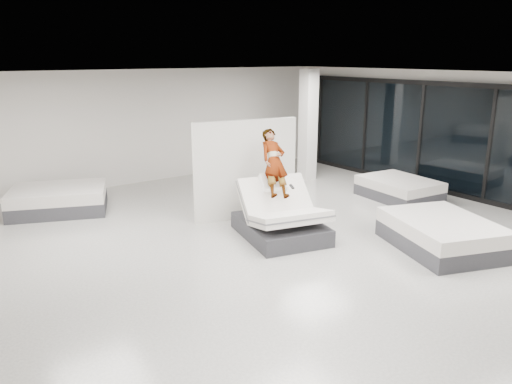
% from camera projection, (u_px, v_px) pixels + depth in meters
% --- Properties ---
extents(room, '(14.00, 14.04, 3.20)m').
position_uv_depth(room, '(308.00, 171.00, 8.73)').
color(room, beige).
rests_on(room, ground).
extents(hero_bed, '(1.85, 2.20, 1.26)m').
position_uv_depth(hero_bed, '(281.00, 219.00, 10.03)').
color(hero_bed, '#36363B').
rests_on(hero_bed, floor).
extents(person, '(0.88, 1.55, 1.18)m').
position_uv_depth(person, '(275.00, 176.00, 10.11)').
color(person, slate).
rests_on(person, hero_bed).
extents(remote, '(0.08, 0.15, 0.08)m').
position_uv_depth(remote, '(292.00, 187.00, 9.92)').
color(remote, black).
rests_on(remote, person).
extents(divider_panel, '(2.41, 0.58, 2.21)m').
position_uv_depth(divider_panel, '(246.00, 170.00, 11.12)').
color(divider_panel, white).
rests_on(divider_panel, floor).
extents(flat_bed_right_far, '(1.58, 2.00, 0.51)m').
position_uv_depth(flat_bed_right_far, '(399.00, 189.00, 12.80)').
color(flat_bed_right_far, '#36363B').
rests_on(flat_bed_right_far, floor).
extents(flat_bed_right_near, '(2.23, 2.55, 0.59)m').
position_uv_depth(flat_bed_right_near, '(442.00, 234.00, 9.45)').
color(flat_bed_right_near, '#36363B').
rests_on(flat_bed_right_near, floor).
extents(flat_bed_left_far, '(2.55, 2.26, 0.58)m').
position_uv_depth(flat_bed_left_far, '(59.00, 199.00, 11.73)').
color(flat_bed_left_far, '#36363B').
rests_on(flat_bed_left_far, floor).
extents(column, '(0.40, 0.40, 3.20)m').
position_uv_depth(column, '(308.00, 125.00, 14.51)').
color(column, silver).
rests_on(column, floor).
extents(storefront_glazing, '(0.12, 13.40, 2.92)m').
position_uv_depth(storefront_glazing, '(490.00, 145.00, 12.11)').
color(storefront_glazing, '#202B35').
rests_on(storefront_glazing, floor).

